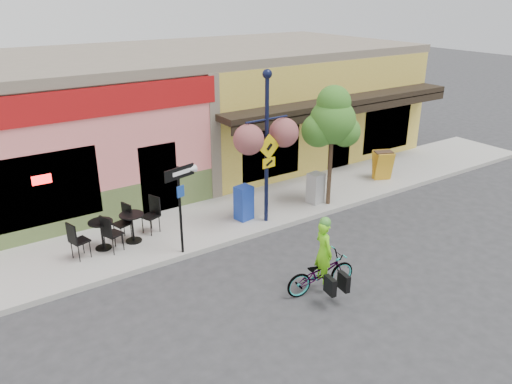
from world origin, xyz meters
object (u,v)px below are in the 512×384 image
at_px(one_way_sign, 180,211).
at_px(newspaper_box_grey, 316,188).
at_px(building, 186,108).
at_px(newspaper_box_blue, 244,203).
at_px(street_tree, 331,146).
at_px(cyclist_rider, 323,261).
at_px(bicycle, 321,273).
at_px(lamp_post, 267,149).

relative_size(one_way_sign, newspaper_box_grey, 2.39).
height_order(one_way_sign, newspaper_box_grey, one_way_sign).
relative_size(building, newspaper_box_blue, 17.49).
bearing_deg(one_way_sign, street_tree, -10.54).
xyz_separation_m(newspaper_box_blue, newspaper_box_grey, (2.59, -0.23, -0.02)).
height_order(building, newspaper_box_blue, building).
distance_m(cyclist_rider, one_way_sign, 3.84).
bearing_deg(newspaper_box_grey, building, 93.66).
distance_m(one_way_sign, newspaper_box_blue, 2.67).
bearing_deg(bicycle, cyclist_rider, -81.98).
bearing_deg(bicycle, newspaper_box_grey, -30.79).
relative_size(bicycle, one_way_sign, 0.74).
distance_m(cyclist_rider, newspaper_box_grey, 4.87).
distance_m(lamp_post, one_way_sign, 3.13).
xyz_separation_m(building, newspaper_box_blue, (-1.17, -6.02, -1.58)).
xyz_separation_m(building, bicycle, (-1.66, -10.07, -1.78)).
bearing_deg(lamp_post, building, 82.08).
bearing_deg(street_tree, lamp_post, 178.40).
xyz_separation_m(lamp_post, street_tree, (2.39, -0.07, -0.31)).
bearing_deg(newspaper_box_blue, lamp_post, -53.68).
height_order(building, cyclist_rider, building).
bearing_deg(cyclist_rider, building, -1.03).
height_order(lamp_post, newspaper_box_grey, lamp_post).
xyz_separation_m(cyclist_rider, newspaper_box_blue, (0.43, 4.05, -0.09)).
height_order(bicycle, lamp_post, lamp_post).
bearing_deg(cyclist_rider, bicycle, 98.02).
distance_m(building, bicycle, 10.36).
relative_size(cyclist_rider, newspaper_box_grey, 1.53).
bearing_deg(bicycle, lamp_post, -7.04).
height_order(building, street_tree, building).
bearing_deg(lamp_post, newspaper_box_grey, 4.63).
relative_size(bicycle, newspaper_box_grey, 1.78).
bearing_deg(newspaper_box_blue, newspaper_box_grey, -14.48).
bearing_deg(cyclist_rider, newspaper_box_grey, -30.34).
bearing_deg(building, newspaper_box_blue, -101.04).
bearing_deg(cyclist_rider, one_way_sign, 40.05).
distance_m(bicycle, newspaper_box_grey, 4.90).
bearing_deg(one_way_sign, newspaper_box_blue, 5.08).
xyz_separation_m(bicycle, street_tree, (3.36, 3.51, 1.61)).
relative_size(newspaper_box_blue, street_tree, 0.27).
relative_size(building, newspaper_box_grey, 18.30).
bearing_deg(newspaper_box_blue, bicycle, -106.09).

